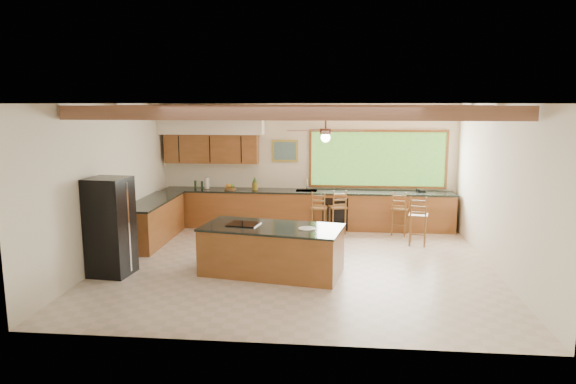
# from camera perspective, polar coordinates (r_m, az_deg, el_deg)

# --- Properties ---
(ground) EXTENTS (7.20, 7.20, 0.00)m
(ground) POSITION_cam_1_polar(r_m,az_deg,el_deg) (9.78, 0.99, -8.04)
(ground) COLOR beige
(ground) RESTS_ON ground
(room_shell) EXTENTS (7.27, 6.54, 3.02)m
(room_shell) POSITION_cam_1_polar(r_m,az_deg,el_deg) (10.01, 0.35, 5.31)
(room_shell) COLOR #EEE8CE
(room_shell) RESTS_ON ground
(counter_run) EXTENTS (7.12, 3.10, 1.25)m
(counter_run) POSITION_cam_1_polar(r_m,az_deg,el_deg) (12.17, -1.92, -2.21)
(counter_run) COLOR brown
(counter_run) RESTS_ON ground
(island) EXTENTS (2.62, 1.56, 0.87)m
(island) POSITION_cam_1_polar(r_m,az_deg,el_deg) (9.20, -1.81, -6.42)
(island) COLOR brown
(island) RESTS_ON ground
(refrigerator) EXTENTS (0.74, 0.72, 1.74)m
(refrigerator) POSITION_cam_1_polar(r_m,az_deg,el_deg) (9.53, -19.15, -3.66)
(refrigerator) COLOR black
(refrigerator) RESTS_ON ground
(bar_stool_a) EXTENTS (0.40, 0.40, 1.01)m
(bar_stool_a) POSITION_cam_1_polar(r_m,az_deg,el_deg) (11.90, 3.48, -1.85)
(bar_stool_a) COLOR brown
(bar_stool_a) RESTS_ON ground
(bar_stool_b) EXTENTS (0.46, 0.46, 1.04)m
(bar_stool_b) POSITION_cam_1_polar(r_m,az_deg,el_deg) (11.92, 5.54, -1.77)
(bar_stool_b) COLOR brown
(bar_stool_b) RESTS_ON ground
(bar_stool_c) EXTENTS (0.44, 0.44, 1.02)m
(bar_stool_c) POSITION_cam_1_polar(r_m,az_deg,el_deg) (12.01, 12.34, -1.90)
(bar_stool_c) COLOR brown
(bar_stool_c) RESTS_ON ground
(bar_stool_d) EXTENTS (0.46, 0.46, 1.08)m
(bar_stool_d) POSITION_cam_1_polar(r_m,az_deg,el_deg) (11.21, 14.33, -2.63)
(bar_stool_d) COLOR brown
(bar_stool_d) RESTS_ON ground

